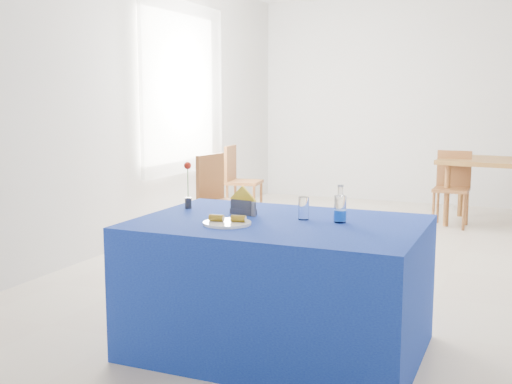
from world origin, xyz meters
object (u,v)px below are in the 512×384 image
water_bottle (340,210)px  chair_bg_left (452,183)px  chair_win_a (219,195)px  oak_table (510,167)px  blue_table (279,286)px  chair_win_b (238,176)px  plate (227,223)px

water_bottle → chair_bg_left: bearing=87.4°
chair_win_a → oak_table: bearing=-39.1°
blue_table → chair_win_b: chair_win_b is taller
blue_table → chair_win_a: 2.52m
chair_win_a → chair_win_b: chair_win_a is taller
blue_table → chair_win_a: (-1.41, 2.09, 0.15)m
blue_table → plate: bearing=-138.1°
oak_table → chair_bg_left: 0.65m
water_bottle → oak_table: bearing=79.7°
plate → chair_win_b: size_ratio=0.31×
water_bottle → chair_win_b: 4.25m
blue_table → chair_win_a: bearing=124.0°
plate → chair_win_a: bearing=117.3°
chair_win_b → chair_win_a: bearing=-169.5°
blue_table → oak_table: bearing=75.8°
plate → chair_win_b: (-1.71, 3.88, -0.26)m
chair_win_b → water_bottle: bearing=-155.6°
oak_table → chair_win_b: chair_win_b is taller
plate → chair_win_b: chair_win_b is taller
plate → chair_win_a: size_ratio=0.29×
water_bottle → chair_win_b: water_bottle is taller
chair_bg_left → chair_win_b: chair_win_b is taller
chair_win_b → plate: bearing=-164.1°
oak_table → chair_win_a: chair_win_a is taller
chair_win_a → chair_win_b: bearing=27.2°
plate → blue_table: (0.23, 0.20, -0.39)m
water_bottle → chair_bg_left: 4.08m
chair_win_a → plate: bearing=-143.9°
oak_table → chair_bg_left: bearing=-161.6°
blue_table → chair_win_b: (-1.94, 3.68, 0.12)m
water_bottle → chair_win_a: bearing=131.1°
blue_table → chair_win_a: size_ratio=1.75×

